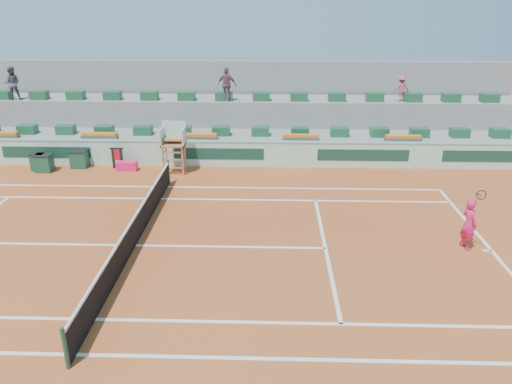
# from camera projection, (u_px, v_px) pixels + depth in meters

# --- Properties ---
(ground) EXTENTS (90.00, 90.00, 0.00)m
(ground) POSITION_uv_depth(u_px,v_px,m) (135.00, 245.00, 16.83)
(ground) COLOR #A1491F
(ground) RESTS_ON ground
(seating_tier_lower) EXTENTS (36.00, 4.00, 1.20)m
(seating_tier_lower) POSITION_uv_depth(u_px,v_px,m) (186.00, 141.00, 26.54)
(seating_tier_lower) COLOR gray
(seating_tier_lower) RESTS_ON ground
(seating_tier_upper) EXTENTS (36.00, 2.40, 2.60)m
(seating_tier_upper) POSITION_uv_depth(u_px,v_px,m) (190.00, 121.00, 27.77)
(seating_tier_upper) COLOR gray
(seating_tier_upper) RESTS_ON ground
(stadium_back_wall) EXTENTS (36.00, 0.40, 4.40)m
(stadium_back_wall) POSITION_uv_depth(u_px,v_px,m) (193.00, 99.00, 28.92)
(stadium_back_wall) COLOR gray
(stadium_back_wall) RESTS_ON ground
(player_bag) EXTENTS (0.97, 0.43, 0.43)m
(player_bag) POSITION_uv_depth(u_px,v_px,m) (127.00, 166.00, 23.91)
(player_bag) COLOR #F01F67
(player_bag) RESTS_ON ground
(spectator_left) EXTENTS (1.01, 0.88, 1.75)m
(spectator_left) POSITION_uv_depth(u_px,v_px,m) (12.00, 83.00, 26.48)
(spectator_left) COLOR #4A4A56
(spectator_left) RESTS_ON seating_tier_upper
(spectator_mid) EXTENTS (1.11, 0.71, 1.76)m
(spectator_mid) POSITION_uv_depth(u_px,v_px,m) (227.00, 85.00, 26.09)
(spectator_mid) COLOR #6E4959
(spectator_mid) RESTS_ON seating_tier_upper
(spectator_right) EXTENTS (0.93, 0.62, 1.35)m
(spectator_right) POSITION_uv_depth(u_px,v_px,m) (401.00, 88.00, 26.18)
(spectator_right) COLOR #A3515E
(spectator_right) RESTS_ON seating_tier_upper
(court_lines) EXTENTS (23.89, 11.09, 0.01)m
(court_lines) POSITION_uv_depth(u_px,v_px,m) (135.00, 245.00, 16.83)
(court_lines) COLOR white
(court_lines) RESTS_ON ground
(tennis_net) EXTENTS (0.10, 11.97, 1.10)m
(tennis_net) POSITION_uv_depth(u_px,v_px,m) (134.00, 231.00, 16.64)
(tennis_net) COLOR black
(tennis_net) RESTS_ON ground
(advertising_hoarding) EXTENTS (36.00, 0.34, 1.26)m
(advertising_hoarding) POSITION_uv_depth(u_px,v_px,m) (179.00, 153.00, 24.49)
(advertising_hoarding) COLOR #ABD7C2
(advertising_hoarding) RESTS_ON ground
(umpire_chair) EXTENTS (1.10, 0.90, 2.40)m
(umpire_chair) POSITION_uv_depth(u_px,v_px,m) (174.00, 141.00, 23.22)
(umpire_chair) COLOR #9E663B
(umpire_chair) RESTS_ON ground
(seat_row_lower) EXTENTS (32.90, 0.60, 0.44)m
(seat_row_lower) POSITION_uv_depth(u_px,v_px,m) (182.00, 130.00, 25.40)
(seat_row_lower) COLOR #1B5231
(seat_row_lower) RESTS_ON seating_tier_lower
(seat_row_upper) EXTENTS (32.90, 0.60, 0.44)m
(seat_row_upper) POSITION_uv_depth(u_px,v_px,m) (187.00, 96.00, 26.65)
(seat_row_upper) COLOR #1B5231
(seat_row_upper) RESTS_ON seating_tier_upper
(flower_planters) EXTENTS (26.80, 0.36, 0.28)m
(flower_planters) POSITION_uv_depth(u_px,v_px,m) (149.00, 136.00, 24.74)
(flower_planters) COLOR #4E4E4E
(flower_planters) RESTS_ON seating_tier_lower
(drink_cooler_a) EXTENTS (0.80, 0.69, 0.84)m
(drink_cooler_a) POSITION_uv_depth(u_px,v_px,m) (79.00, 159.00, 24.27)
(drink_cooler_a) COLOR #17452F
(drink_cooler_a) RESTS_ON ground
(drink_cooler_b) EXTENTS (0.78, 0.67, 0.84)m
(drink_cooler_b) POSITION_uv_depth(u_px,v_px,m) (44.00, 163.00, 23.69)
(drink_cooler_b) COLOR #17452F
(drink_cooler_b) RESTS_ON ground
(drink_cooler_c) EXTENTS (0.66, 0.57, 0.84)m
(drink_cooler_c) POSITION_uv_depth(u_px,v_px,m) (38.00, 162.00, 23.88)
(drink_cooler_c) COLOR #17452F
(drink_cooler_c) RESTS_ON ground
(towel_rack) EXTENTS (0.64, 0.11, 1.03)m
(towel_rack) POSITION_uv_depth(u_px,v_px,m) (117.00, 156.00, 24.07)
(towel_rack) COLOR black
(towel_rack) RESTS_ON ground
(tennis_player) EXTENTS (0.58, 0.93, 2.28)m
(tennis_player) POSITION_uv_depth(u_px,v_px,m) (469.00, 224.00, 16.35)
(tennis_player) COLOR #F01F67
(tennis_player) RESTS_ON ground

